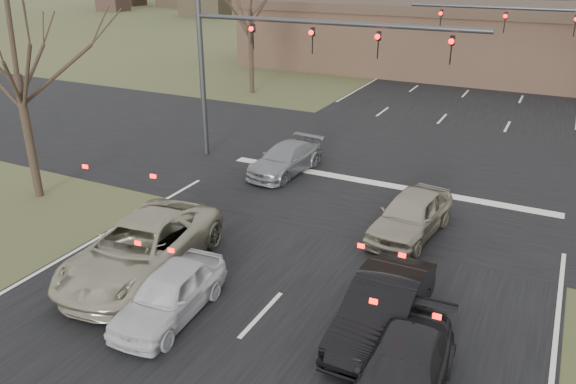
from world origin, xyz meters
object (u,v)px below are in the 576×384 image
car_black_hatch (383,309)px  car_silver_ahead (411,215)px  car_white_sedan (170,293)px  mast_arm_near (267,48)px  car_charcoal_sedan (402,376)px  car_grey_ahead (286,159)px  car_silver_suv (141,248)px  building (515,42)px

car_black_hatch → car_silver_ahead: bearing=98.5°
car_white_sedan → mast_arm_near: bearing=101.7°
car_charcoal_sedan → car_grey_ahead: car_charcoal_sedan is taller
mast_arm_near → car_silver_suv: size_ratio=2.08×
car_silver_suv → car_black_hatch: bearing=-4.0°
car_charcoal_sedan → car_black_hatch: bearing=114.9°
car_silver_suv → car_charcoal_sedan: car_silver_suv is taller
car_silver_suv → car_charcoal_sedan: size_ratio=1.33×
car_white_sedan → car_charcoal_sedan: (6.12, -0.31, -0.01)m
building → mast_arm_near: (-7.23, -25.00, 2.41)m
mast_arm_near → car_silver_suv: bearing=-83.4°
car_white_sedan → car_charcoal_sedan: 6.13m
car_charcoal_sedan → car_silver_ahead: size_ratio=1.02×
car_black_hatch → car_white_sedan: bearing=-161.6°
mast_arm_near → car_black_hatch: size_ratio=2.74×
car_silver_ahead → mast_arm_near: bearing=159.4°
car_charcoal_sedan → car_silver_ahead: (-1.86, 7.50, 0.10)m
car_silver_suv → car_grey_ahead: 9.20m
building → car_white_sedan: (-4.08, -36.02, -2.01)m
car_silver_suv → car_black_hatch: car_silver_suv is taller
car_charcoal_sedan → car_grey_ahead: size_ratio=1.04×
building → car_silver_ahead: size_ratio=9.85×
car_silver_ahead → car_black_hatch: bearing=-74.9°
car_charcoal_sedan → car_grey_ahead: (-8.16, 10.83, -0.03)m
car_white_sedan → car_grey_ahead: car_white_sedan is taller
car_white_sedan → car_black_hatch: bearing=14.1°
car_black_hatch → car_grey_ahead: (-7.12, 8.84, -0.12)m
car_grey_ahead → car_white_sedan: bearing=-73.4°
building → car_silver_ahead: (0.19, -28.84, -1.93)m
car_white_sedan → car_silver_ahead: car_silver_ahead is taller
car_black_hatch → car_silver_ahead: car_silver_ahead is taller
building → car_silver_suv: building is taller
building → car_black_hatch: 34.41m
car_silver_suv → car_white_sedan: car_silver_suv is taller
car_silver_suv → car_white_sedan: size_ratio=1.53×
car_silver_suv → car_charcoal_sedan: bearing=-18.2°
car_charcoal_sedan → car_silver_ahead: car_silver_ahead is taller
car_white_sedan → car_grey_ahead: (-2.04, 10.52, -0.04)m
car_black_hatch → car_grey_ahead: bearing=128.9°
car_silver_ahead → car_grey_ahead: bearing=158.8°
car_grey_ahead → car_charcoal_sedan: bearing=-47.4°
car_silver_suv → car_white_sedan: bearing=-40.1°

